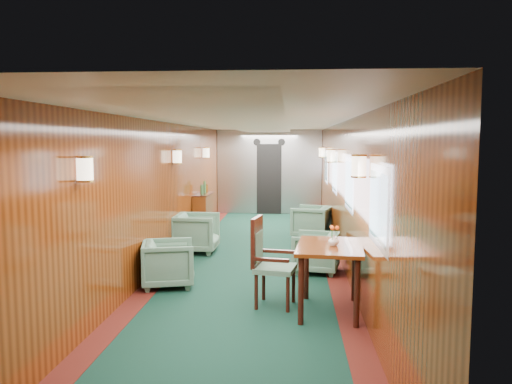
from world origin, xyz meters
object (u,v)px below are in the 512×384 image
Objects in this scene: dining_table at (330,256)px; armchair_left_near at (168,263)px; armchair_right_far at (312,222)px; credenza at (203,213)px; armchair_left_far at (196,233)px; armchair_right_near at (316,252)px; side_chair at (267,258)px.

dining_table is 1.62× the size of armchair_left_near.
armchair_right_far reaches higher than armchair_left_near.
dining_table is at bearing -64.10° from credenza.
armchair_left_near is at bearing 162.44° from dining_table.
dining_table is 1.46× the size of armchair_left_far.
armchair_left_far is 1.05× the size of armchair_right_far.
armchair_left_near is 0.94× the size of armchair_right_far.
armchair_left_near reaches higher than armchair_right_near.
dining_table is 3.88m from armchair_left_far.
credenza is 1.54× the size of armchair_right_far.
credenza is at bearing -81.81° from armchair_right_far.
side_chair is 1.82m from armchair_right_near.
dining_table reaches higher than armchair_left_far.
credenza is at bearing -10.47° from armchair_left_near.
dining_table reaches higher than armchair_right_near.
armchair_right_near is at bearing 16.82° from armchair_right_far.
credenza is 4.14m from armchair_left_near.
credenza is (-1.69, 4.86, -0.15)m from side_chair.
dining_table is at bearing -143.47° from armchair_left_far.
armchair_right_far is (0.73, 4.46, -0.26)m from side_chair.
credenza reaches higher than armchair_right_near.
dining_table reaches higher than armchair_left_near.
side_chair reaches higher than armchair_left_near.
credenza is 1.63× the size of armchair_left_near.
armchair_right_far is at bearing -9.42° from credenza.
armchair_left_near is at bearing -12.74° from armchair_right_far.
credenza is at bearing 7.24° from armchair_left_far.
armchair_right_near is at bearing 77.54° from side_chair.
dining_table is 4.68m from armchair_right_far.
armchair_left_far is at bearing -13.09° from armchair_left_near.
dining_table is at bearing 18.11° from armchair_right_far.
armchair_right_near is at bearing -53.37° from credenza.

